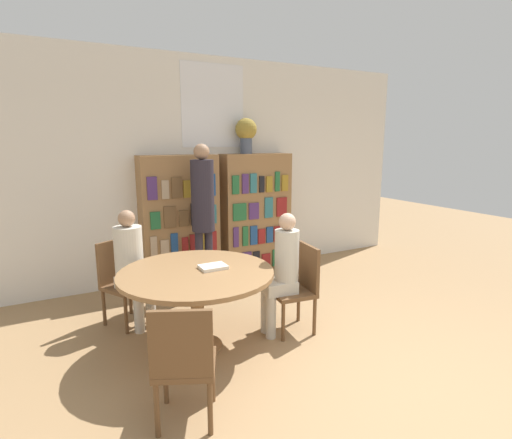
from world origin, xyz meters
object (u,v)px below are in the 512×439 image
(flower_vase, at_px, (246,132))
(reading_table, at_px, (197,282))
(chair_left_side, at_px, (121,278))
(bookshelf_right, at_px, (256,213))
(chair_near_camera, at_px, (184,360))
(bookshelf_left, at_px, (180,220))
(librarian_standing, at_px, (203,204))
(seated_reader_right, at_px, (282,268))
(chair_far_side, at_px, (299,284))
(seated_reader_left, at_px, (132,262))

(flower_vase, height_order, reading_table, flower_vase)
(reading_table, relative_size, chair_left_side, 1.58)
(bookshelf_right, relative_size, chair_near_camera, 1.95)
(bookshelf_left, distance_m, chair_near_camera, 2.88)
(chair_near_camera, bearing_deg, librarian_standing, 90.74)
(chair_near_camera, xyz_separation_m, seated_reader_right, (1.27, 0.84, 0.19))
(chair_far_side, bearing_deg, reading_table, 90.00)
(reading_table, xyz_separation_m, seated_reader_left, (-0.42, 0.75, 0.05))
(bookshelf_left, distance_m, seated_reader_right, 1.94)
(bookshelf_right, height_order, chair_left_side, bookshelf_right)
(bookshelf_right, height_order, chair_near_camera, bookshelf_right)
(reading_table, bearing_deg, librarian_standing, 66.54)
(flower_vase, height_order, seated_reader_right, flower_vase)
(chair_left_side, xyz_separation_m, seated_reader_right, (1.35, -1.00, 0.19))
(bookshelf_right, height_order, reading_table, bookshelf_right)
(chair_near_camera, distance_m, librarian_standing, 2.52)
(bookshelf_left, bearing_deg, seated_reader_left, -128.79)
(bookshelf_right, distance_m, chair_far_side, 2.02)
(seated_reader_left, bearing_deg, librarian_standing, 179.72)
(bookshelf_left, relative_size, seated_reader_right, 1.41)
(chair_near_camera, height_order, seated_reader_left, seated_reader_left)
(bookshelf_right, height_order, seated_reader_left, bookshelf_right)
(bookshelf_left, relative_size, seated_reader_left, 1.41)
(chair_left_side, height_order, chair_far_side, same)
(chair_near_camera, relative_size, seated_reader_left, 0.72)
(chair_left_side, bearing_deg, bookshelf_left, -165.43)
(reading_table, bearing_deg, flower_vase, 51.83)
(seated_reader_left, height_order, librarian_standing, librarian_standing)
(chair_far_side, bearing_deg, bookshelf_right, -8.91)
(bookshelf_left, height_order, flower_vase, flower_vase)
(chair_far_side, xyz_separation_m, seated_reader_right, (-0.18, 0.02, 0.19))
(bookshelf_left, bearing_deg, flower_vase, 0.28)
(chair_far_side, bearing_deg, chair_left_side, 63.00)
(chair_near_camera, bearing_deg, chair_far_side, 54.00)
(bookshelf_right, xyz_separation_m, chair_left_side, (-2.07, -0.89, -0.37))
(bookshelf_left, xyz_separation_m, flower_vase, (0.99, 0.00, 1.15))
(chair_near_camera, distance_m, seated_reader_right, 1.54)
(chair_near_camera, xyz_separation_m, chair_left_side, (-0.07, 1.84, 0.00))
(seated_reader_right, bearing_deg, flower_vase, -9.96)
(flower_vase, relative_size, seated_reader_left, 0.40)
(reading_table, bearing_deg, chair_far_side, -6.75)
(flower_vase, bearing_deg, chair_far_side, -101.33)
(chair_near_camera, xyz_separation_m, seated_reader_left, (0.01, 1.68, 0.21))
(bookshelf_right, bearing_deg, chair_left_side, -156.76)
(librarian_standing, bearing_deg, bookshelf_right, 26.56)
(flower_vase, xyz_separation_m, seated_reader_right, (-0.57, -1.89, -1.33))
(flower_vase, relative_size, chair_left_side, 0.56)
(chair_left_side, distance_m, librarian_standing, 1.30)
(bookshelf_right, relative_size, chair_left_side, 1.95)
(reading_table, distance_m, seated_reader_right, 0.85)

